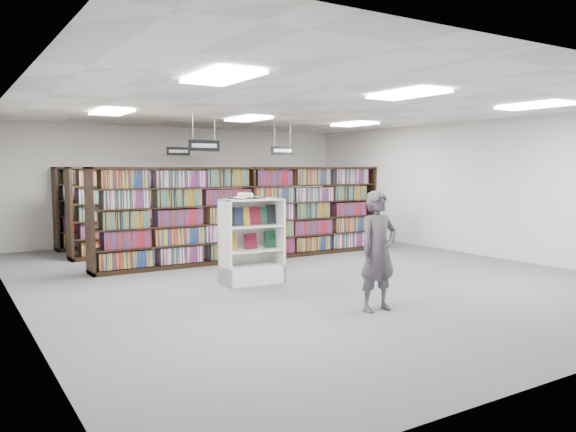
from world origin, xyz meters
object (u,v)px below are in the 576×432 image
endcap_display (251,255)px  shopper (378,251)px  bookshelf_row_near (249,214)px  open_book (246,197)px

endcap_display → shopper: (0.63, -2.73, 0.37)m
bookshelf_row_near → shopper: 5.04m
open_book → bookshelf_row_near: bearing=44.0°
bookshelf_row_near → endcap_display: size_ratio=4.57×
shopper → open_book: bearing=104.6°
endcap_display → shopper: bearing=-74.5°
endcap_display → shopper: 2.83m
bookshelf_row_near → open_book: size_ratio=10.20×
endcap_display → open_book: bearing=159.9°
bookshelf_row_near → shopper: bearing=-96.1°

